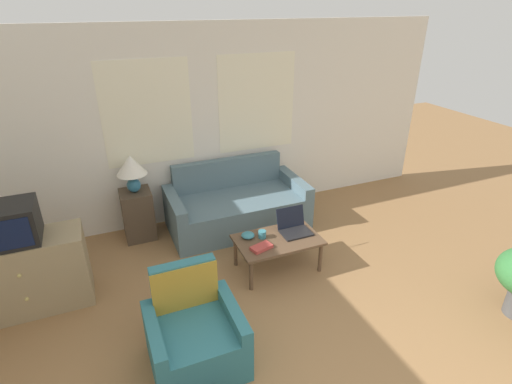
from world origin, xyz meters
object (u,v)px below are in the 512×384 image
Objects in this scene: couch at (236,207)px; coffee_table at (278,242)px; table_lamp at (131,168)px; cup_navy at (262,234)px; snack_bowl at (248,235)px; television at (10,224)px; laptop at (294,227)px; book_red at (261,247)px; armchair at (194,336)px.

coffee_table is (0.08, -1.14, 0.08)m from couch.
table_lamp is 1.80m from cup_navy.
couch reaches higher than coffee_table.
cup_navy is 0.16m from snack_bowl.
table_lamp is 3.25× the size of snack_bowl.
table_lamp reaches higher than cup_navy.
table_lamp is (1.19, 0.94, 0.01)m from television.
couch is 3.93× the size of television.
couch is at bearing -7.95° from table_lamp.
television is 0.49× the size of coffee_table.
table_lamp reaches higher than laptop.
cup_navy is 0.59× the size of snack_bowl.
armchair is at bearing -140.31° from book_red.
couch is 20.75× the size of cup_navy.
coffee_table is 0.35m from snack_bowl.
television is (-1.34, 1.28, 0.71)m from armchair.
coffee_table is at bearing -8.31° from television.
television reaches higher than table_lamp.
laptop is 1.32× the size of book_red.
television is 0.96× the size of table_lamp.
table_lamp is 2.09m from laptop.
coffee_table is at bearing -162.68° from laptop.
television is 2.86m from laptop.
television is 1.80× the size of book_red.
couch is 1.27m from book_red.
television is at bearing 136.29° from armchair.
television is at bearing -141.75° from table_lamp.
snack_bowl is at bearing -5.57° from television.
armchair is at bearing -136.60° from cup_navy.
coffee_table is 0.27m from laptop.
table_lamp reaches higher than armchair.
couch is 7.09× the size of book_red.
laptop is at bearing -72.98° from couch.
couch reaches higher than cup_navy.
table_lamp is at bearing 38.25° from television.
table_lamp is 1.67m from snack_bowl.
laptop is at bearing 34.18° from armchair.
book_red is (-0.49, -0.19, -0.04)m from laptop.
couch is at bearing 77.55° from snack_bowl.
couch is 5.36× the size of laptop.
television is at bearing 173.91° from laptop.
coffee_table is (2.55, -0.37, -0.61)m from television.
book_red is at bearing -155.76° from coffee_table.
armchair is 9.59× the size of cup_navy.
laptop is 0.53m from book_red.
couch is 1.12m from laptop.
armchair is 1.77m from laptop.
armchair is (-1.13, -2.05, -0.01)m from couch.
television is (-2.47, -0.76, 0.70)m from couch.
coffee_table is at bearing -43.98° from table_lamp.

